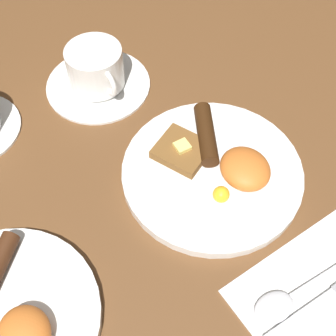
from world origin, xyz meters
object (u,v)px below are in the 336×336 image
Objects in this scene: teacup_near at (96,72)px; breakfast_plate_near at (214,170)px; spoon at (286,300)px; breakfast_plate_far at (1,322)px.

breakfast_plate_near is at bearing -164.59° from teacup_near.
spoon is (-0.20, 0.03, -0.00)m from breakfast_plate_near.
breakfast_plate_near is 0.33m from breakfast_plate_far.
spoon is at bearing -115.39° from breakfast_plate_far.
breakfast_plate_far is 0.39m from teacup_near.
breakfast_plate_far is 0.33m from spoon.
teacup_near is 0.44m from spoon.
breakfast_plate_near reaches higher than breakfast_plate_far.
breakfast_plate_near reaches higher than spoon.
teacup_near reaches higher than spoon.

